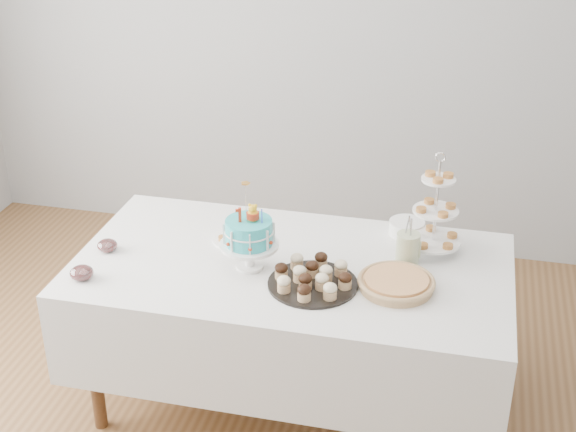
% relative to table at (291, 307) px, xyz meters
% --- Properties ---
extents(walls, '(5.04, 4.04, 2.70)m').
position_rel_table_xyz_m(walls, '(0.00, -0.30, 0.81)').
color(walls, '#A4A6A9').
rests_on(walls, floor).
extents(table, '(1.92, 1.02, 0.77)m').
position_rel_table_xyz_m(table, '(0.00, 0.00, 0.00)').
color(table, silver).
rests_on(table, floor).
extents(birthday_cake, '(0.26, 0.26, 0.40)m').
position_rel_table_xyz_m(birthday_cake, '(-0.17, -0.08, 0.34)').
color(birthday_cake, white).
rests_on(birthday_cake, table).
extents(cupcake_tray, '(0.38, 0.38, 0.09)m').
position_rel_table_xyz_m(cupcake_tray, '(0.13, -0.16, 0.27)').
color(cupcake_tray, black).
rests_on(cupcake_tray, table).
extents(pie, '(0.33, 0.33, 0.05)m').
position_rel_table_xyz_m(pie, '(0.47, -0.11, 0.26)').
color(pie, tan).
rests_on(pie, table).
extents(tiered_stand, '(0.25, 0.25, 0.48)m').
position_rel_table_xyz_m(tiered_stand, '(0.60, 0.26, 0.43)').
color(tiered_stand, silver).
rests_on(tiered_stand, table).
extents(plate_stack, '(0.17, 0.17, 0.07)m').
position_rel_table_xyz_m(plate_stack, '(0.47, 0.40, 0.26)').
color(plate_stack, white).
rests_on(plate_stack, table).
extents(pastry_plate, '(0.21, 0.21, 0.03)m').
position_rel_table_xyz_m(pastry_plate, '(-0.30, 0.15, 0.24)').
color(pastry_plate, white).
rests_on(pastry_plate, table).
extents(jam_bowl_a, '(0.10, 0.10, 0.06)m').
position_rel_table_xyz_m(jam_bowl_a, '(-0.84, -0.33, 0.26)').
color(jam_bowl_a, silver).
rests_on(jam_bowl_a, table).
extents(jam_bowl_b, '(0.09, 0.09, 0.05)m').
position_rel_table_xyz_m(jam_bowl_b, '(-0.84, -0.08, 0.25)').
color(jam_bowl_b, silver).
rests_on(jam_bowl_b, table).
extents(utensil_pitcher, '(0.11, 0.10, 0.23)m').
position_rel_table_xyz_m(utensil_pitcher, '(0.50, 0.11, 0.31)').
color(utensil_pitcher, silver).
rests_on(utensil_pitcher, table).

